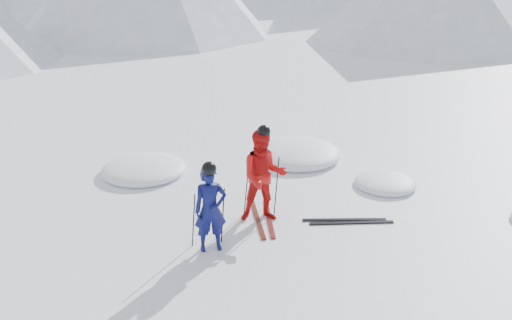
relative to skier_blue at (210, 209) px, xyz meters
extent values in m
plane|color=white|center=(2.82, 0.99, -0.81)|extent=(160.00, 160.00, 0.00)
imported|color=#0C104D|center=(0.00, 0.00, 0.00)|extent=(0.61, 0.43, 1.62)
imported|color=red|center=(1.16, 0.97, 0.15)|extent=(0.98, 0.79, 1.91)
cylinder|color=black|center=(-0.30, 0.15, -0.27)|extent=(0.11, 0.08, 1.08)
cylinder|color=black|center=(0.25, 0.25, -0.27)|extent=(0.11, 0.07, 1.08)
cylinder|color=black|center=(0.86, 1.22, -0.17)|extent=(0.13, 0.10, 1.27)
cylinder|color=black|center=(1.46, 1.12, -0.17)|extent=(0.13, 0.09, 1.27)
cube|color=black|center=(1.04, 0.97, -0.79)|extent=(0.16, 1.70, 0.03)
cube|color=black|center=(1.28, 0.97, -0.79)|extent=(0.28, 1.70, 0.03)
cube|color=black|center=(2.77, 0.61, -0.79)|extent=(1.69, 0.37, 0.03)
cube|color=black|center=(2.87, 0.46, -0.79)|extent=(1.70, 0.31, 0.03)
ellipsoid|color=white|center=(-1.24, 3.89, -0.81)|extent=(2.06, 2.06, 0.45)
ellipsoid|color=white|center=(4.27, 2.07, -0.81)|extent=(1.43, 1.43, 0.31)
ellipsoid|color=white|center=(2.68, 4.22, -0.81)|extent=(2.36, 2.36, 0.52)
camera|label=1|loc=(-0.80, -8.67, 4.38)|focal=38.00mm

